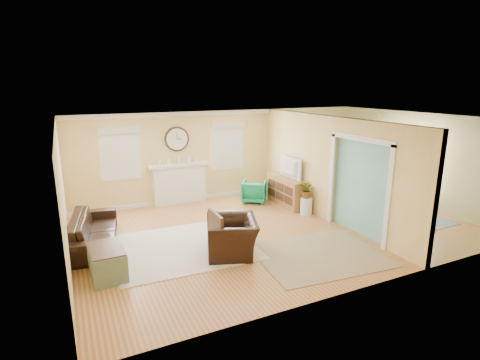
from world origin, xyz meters
name	(u,v)px	position (x,y,z in m)	size (l,w,h in m)	color
floor	(275,228)	(0.00, 0.00, 0.00)	(9.00, 9.00, 0.00)	#A45D2C
wall_back	(226,154)	(0.00, 3.00, 1.30)	(9.00, 0.02, 2.60)	#DBB668
wall_front	(372,214)	(0.00, -3.00, 1.30)	(9.00, 0.02, 2.60)	#DBB668
wall_left	(63,200)	(-4.50, 0.00, 1.30)	(0.02, 6.00, 2.60)	#DBB668
wall_right	(414,159)	(4.50, 0.00, 1.30)	(0.02, 6.00, 2.60)	#DBB668
ceiling	(278,118)	(0.00, 0.00, 2.60)	(9.00, 6.00, 0.02)	white
partition	(322,165)	(1.51, 0.28, 1.36)	(0.17, 6.00, 2.60)	#DBB668
fireplace	(179,183)	(-1.50, 2.88, 0.60)	(1.70, 0.30, 1.17)	white
wall_clock	(177,139)	(-1.50, 2.97, 1.85)	(0.70, 0.07, 0.70)	#4A2A1D
window_left	(120,150)	(-3.05, 2.95, 1.66)	(1.05, 0.13, 1.42)	white
window_right	(228,142)	(0.05, 2.95, 1.66)	(1.05, 0.13, 1.42)	white
french_doors	(412,166)	(4.45, 0.00, 1.10)	(0.06, 1.70, 2.20)	white
pendant	(377,130)	(3.00, 0.00, 2.20)	(0.30, 0.30, 0.55)	gold
rug_cream	(183,247)	(-2.33, -0.13, 0.01)	(2.84, 2.46, 0.02)	beige
rug_jute	(318,254)	(0.02, -1.64, 0.01)	(2.46, 2.01, 0.01)	tan
rug_grey	(378,212)	(3.05, -0.25, 0.01)	(2.42, 3.02, 0.01)	slate
sofa	(94,230)	(-3.99, 0.82, 0.33)	(2.24, 0.88, 0.65)	black
eames_chair	(232,236)	(-1.51, -0.82, 0.36)	(1.12, 0.98, 0.73)	black
green_chair	(254,191)	(0.49, 2.06, 0.31)	(0.67, 0.69, 0.63)	#198055
trunk	(107,262)	(-3.91, -0.72, 0.27)	(0.60, 0.95, 0.54)	slate
credenza	(287,191)	(1.21, 1.41, 0.40)	(0.50, 1.47, 0.80)	olive
tv	(288,168)	(1.20, 1.41, 1.08)	(0.99, 0.13, 0.57)	black
garden_stool	(306,206)	(1.21, 0.47, 0.23)	(0.31, 0.31, 0.45)	white
potted_plant	(307,190)	(1.21, 0.47, 0.68)	(0.41, 0.35, 0.45)	#337F33
dining_table	(380,201)	(3.05, -0.25, 0.32)	(1.80, 1.00, 0.63)	#4A2A1D
dining_chair_n	(351,185)	(2.99, 0.82, 0.52)	(0.45, 0.45, 0.89)	slate
dining_chair_s	(410,202)	(2.97, -1.26, 0.61)	(0.48, 0.48, 1.03)	slate
dining_chair_w	(366,197)	(2.46, -0.34, 0.55)	(0.46, 0.46, 0.93)	white
dining_chair_e	(395,190)	(3.62, -0.22, 0.55)	(0.48, 0.48, 0.93)	slate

